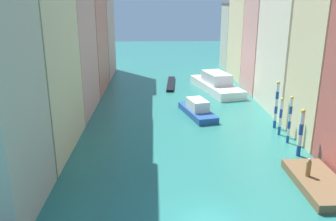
# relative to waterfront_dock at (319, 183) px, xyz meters

# --- Properties ---
(ground_plane) EXTENTS (154.00, 154.00, 0.00)m
(ground_plane) POSITION_rel_waterfront_dock_xyz_m (-8.84, 20.18, -0.33)
(ground_plane) COLOR #28756B
(building_left_1) EXTENTS (7.75, 11.67, 19.55)m
(building_left_1) POSITION_rel_waterfront_dock_xyz_m (-23.35, 7.90, 9.46)
(building_left_1) COLOR beige
(building_left_1) RESTS_ON ground
(building_left_2) EXTENTS (7.75, 11.26, 18.55)m
(building_left_2) POSITION_rel_waterfront_dock_xyz_m (-23.35, 19.27, 8.96)
(building_left_2) COLOR tan
(building_left_2) RESTS_ON ground
(building_left_3) EXTENTS (7.75, 11.03, 18.29)m
(building_left_3) POSITION_rel_waterfront_dock_xyz_m (-23.35, 30.57, 8.83)
(building_left_3) COLOR #C6705B
(building_left_3) RESTS_ON ground
(building_left_4) EXTENTS (7.75, 10.82, 19.76)m
(building_left_4) POSITION_rel_waterfront_dock_xyz_m (-23.35, 41.77, 9.56)
(building_left_4) COLOR tan
(building_left_4) RESTS_ON ground
(building_right_2) EXTENTS (7.75, 11.20, 19.44)m
(building_right_2) POSITION_rel_waterfront_dock_xyz_m (5.67, 19.18, 9.40)
(building_right_2) COLOR beige
(building_right_2) RESTS_ON ground
(building_right_3) EXTENTS (7.75, 7.77, 17.74)m
(building_right_3) POSITION_rel_waterfront_dock_xyz_m (5.67, 28.92, 8.55)
(building_right_3) COLOR tan
(building_right_3) RESTS_ON ground
(building_right_4) EXTENTS (7.75, 11.24, 20.68)m
(building_right_4) POSITION_rel_waterfront_dock_xyz_m (5.67, 38.39, 10.02)
(building_right_4) COLOR beige
(building_right_4) RESTS_ON ground
(building_right_5) EXTENTS (7.75, 7.26, 12.72)m
(building_right_5) POSITION_rel_waterfront_dock_xyz_m (5.67, 47.68, 6.04)
(building_right_5) COLOR #BCB299
(building_right_5) RESTS_ON ground
(waterfront_dock) EXTENTS (3.14, 6.91, 0.66)m
(waterfront_dock) POSITION_rel_waterfront_dock_xyz_m (0.00, 0.00, 0.00)
(waterfront_dock) COLOR brown
(waterfront_dock) RESTS_ON ground
(person_on_dock) EXTENTS (0.36, 0.36, 1.45)m
(person_on_dock) POSITION_rel_waterfront_dock_xyz_m (-0.67, 0.51, 1.00)
(person_on_dock) COLOR olive
(person_on_dock) RESTS_ON waterfront_dock
(mooring_pole_0) EXTENTS (0.39, 0.39, 4.33)m
(mooring_pole_0) POSITION_rel_waterfront_dock_xyz_m (0.66, 5.45, 1.89)
(mooring_pole_0) COLOR #1E479E
(mooring_pole_0) RESTS_ON ground
(mooring_pole_1) EXTENTS (0.30, 0.30, 4.67)m
(mooring_pole_1) POSITION_rel_waterfront_dock_xyz_m (0.81, 8.45, 2.05)
(mooring_pole_1) COLOR #1E479E
(mooring_pole_1) RESTS_ON ground
(mooring_pole_2) EXTENTS (0.30, 0.30, 3.93)m
(mooring_pole_2) POSITION_rel_waterfront_dock_xyz_m (0.70, 10.54, 1.68)
(mooring_pole_2) COLOR #1E479E
(mooring_pole_2) RESTS_ON ground
(mooring_pole_3) EXTENTS (0.36, 0.36, 5.15)m
(mooring_pole_3) POSITION_rel_waterfront_dock_xyz_m (0.93, 12.64, 2.30)
(mooring_pole_3) COLOR #1E479E
(mooring_pole_3) RESTS_ON ground
(vaporetto_white) EXTENTS (6.66, 13.28, 2.78)m
(vaporetto_white) POSITION_rel_waterfront_dock_xyz_m (-2.61, 29.25, 0.68)
(vaporetto_white) COLOR white
(vaporetto_white) RESTS_ON ground
(gondola_black) EXTENTS (1.86, 9.82, 0.38)m
(gondola_black) POSITION_rel_waterfront_dock_xyz_m (-9.32, 33.14, -0.14)
(gondola_black) COLOR black
(gondola_black) RESTS_ON ground
(motorboat_0) EXTENTS (4.12, 7.70, 1.97)m
(motorboat_0) POSITION_rel_waterfront_dock_xyz_m (-6.91, 17.20, 0.40)
(motorboat_0) COLOR #234C93
(motorboat_0) RESTS_ON ground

